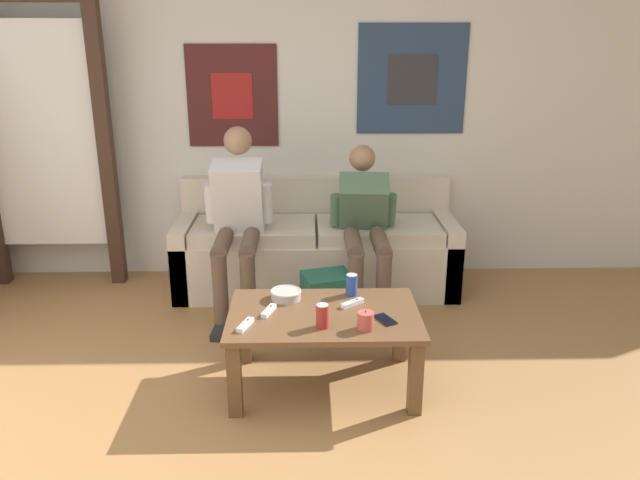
% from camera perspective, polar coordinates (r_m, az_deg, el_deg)
% --- Properties ---
extents(ground_plane, '(18.00, 18.00, 0.00)m').
position_cam_1_polar(ground_plane, '(2.99, -4.53, -20.13)').
color(ground_plane, '#9E7042').
extents(wall_back, '(10.00, 0.07, 2.55)m').
position_cam_1_polar(wall_back, '(4.84, -3.30, 11.57)').
color(wall_back, silver).
rests_on(wall_back, ground_plane).
extents(door_frame, '(1.00, 0.10, 2.15)m').
position_cam_1_polar(door_frame, '(5.01, -24.13, 9.35)').
color(door_frame, '#382319').
rests_on(door_frame, ground_plane).
extents(couch, '(2.06, 0.71, 0.80)m').
position_cam_1_polar(couch, '(4.71, -0.35, -0.95)').
color(couch, beige).
rests_on(couch, ground_plane).
extents(coffee_table, '(1.02, 0.66, 0.44)m').
position_cam_1_polar(coffee_table, '(3.38, 0.35, -7.86)').
color(coffee_table, brown).
rests_on(coffee_table, ground_plane).
extents(person_seated_adult, '(0.47, 0.86, 1.25)m').
position_cam_1_polar(person_seated_adult, '(4.28, -7.56, 2.36)').
color(person_seated_adult, brown).
rests_on(person_seated_adult, ground_plane).
extents(person_seated_teen, '(0.47, 0.99, 1.09)m').
position_cam_1_polar(person_seated_teen, '(4.30, 4.13, 1.61)').
color(person_seated_teen, brown).
rests_on(person_seated_teen, ground_plane).
extents(backpack, '(0.36, 0.34, 0.38)m').
position_cam_1_polar(backpack, '(4.07, 0.73, -5.85)').
color(backpack, '#1E5642').
rests_on(backpack, ground_plane).
extents(ceramic_bowl, '(0.17, 0.17, 0.05)m').
position_cam_1_polar(ceramic_bowl, '(3.50, -3.15, -4.96)').
color(ceramic_bowl, '#B7B2A8').
rests_on(ceramic_bowl, coffee_table).
extents(pillar_candle, '(0.08, 0.08, 0.11)m').
position_cam_1_polar(pillar_candle, '(3.16, 4.19, -7.38)').
color(pillar_candle, '#B24C42').
rests_on(pillar_candle, coffee_table).
extents(drink_can_blue, '(0.07, 0.07, 0.12)m').
position_cam_1_polar(drink_can_blue, '(3.55, 2.91, -4.11)').
color(drink_can_blue, '#28479E').
rests_on(drink_can_blue, coffee_table).
extents(drink_can_red, '(0.07, 0.07, 0.12)m').
position_cam_1_polar(drink_can_red, '(3.17, 0.22, -6.96)').
color(drink_can_red, maroon).
rests_on(drink_can_red, coffee_table).
extents(game_controller_near_left, '(0.13, 0.12, 0.03)m').
position_cam_1_polar(game_controller_near_left, '(3.44, 2.99, -5.78)').
color(game_controller_near_left, white).
rests_on(game_controller_near_left, coffee_table).
extents(game_controller_near_right, '(0.08, 0.15, 0.03)m').
position_cam_1_polar(game_controller_near_right, '(3.35, -4.71, -6.46)').
color(game_controller_near_right, white).
rests_on(game_controller_near_right, coffee_table).
extents(game_controller_far_center, '(0.08, 0.15, 0.03)m').
position_cam_1_polar(game_controller_far_center, '(3.21, -6.85, -7.71)').
color(game_controller_far_center, white).
rests_on(game_controller_far_center, coffee_table).
extents(cell_phone, '(0.12, 0.15, 0.01)m').
position_cam_1_polar(cell_phone, '(3.28, 5.99, -7.24)').
color(cell_phone, black).
rests_on(cell_phone, coffee_table).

